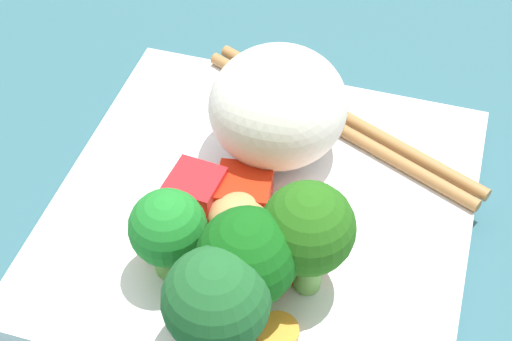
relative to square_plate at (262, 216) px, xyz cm
name	(u,v)px	position (x,y,z in cm)	size (l,w,h in cm)	color
ground_plane	(261,236)	(0.00, 0.00, -1.93)	(110.00, 110.00, 2.00)	#2E5B67
square_plate	(262,216)	(0.00, 0.00, 0.00)	(24.15, 24.15, 1.87)	white
rice_mound	(278,107)	(-0.55, 4.80, 4.53)	(8.42, 8.21, 7.20)	silver
broccoli_floret_0	(248,259)	(1.40, -6.65, 4.70)	(5.17, 5.17, 6.70)	#72A950
broccoli_floret_1	(216,301)	(0.72, -9.36, 4.55)	(5.35, 5.35, 6.42)	#659D45
broccoli_floret_2	(308,230)	(3.84, -4.36, 5.22)	(4.91, 4.91, 6.96)	#6DAB53
broccoli_floret_3	(168,230)	(-3.27, -5.83, 4.28)	(4.16, 4.16, 5.66)	#61A145
carrot_slice_0	(209,242)	(-1.93, -3.69, 1.19)	(3.03, 3.03, 0.52)	orange
carrot_slice_1	(255,267)	(1.10, -4.56, 1.24)	(2.35, 2.35, 0.62)	orange
carrot_slice_2	(220,281)	(-0.42, -5.99, 1.22)	(2.96, 2.96, 0.57)	orange
carrot_slice_3	(287,220)	(1.79, -0.76, 1.19)	(2.43, 2.43, 0.51)	orange
carrot_slice_4	(277,332)	(3.48, -8.13, 1.25)	(2.22, 2.22, 0.64)	orange
pepper_chunk_0	(289,243)	(2.57, -3.10, 2.13)	(3.11, 2.81, 2.39)	red
pepper_chunk_1	(246,186)	(-1.10, 0.43, 1.87)	(3.15, 3.18, 1.87)	red
pepper_chunk_2	(195,191)	(-3.70, -1.07, 2.08)	(2.93, 2.94, 2.28)	red
chicken_piece_0	(237,214)	(-0.83, -1.90, 1.99)	(3.39, 3.13, 2.10)	tan
chicken_piece_2	(164,225)	(-4.47, -4.01, 2.10)	(3.20, 2.75, 2.33)	#B38B42
chopstick_pair	(339,121)	(2.64, 8.12, 1.34)	(20.12, 9.87, 0.80)	#A57442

